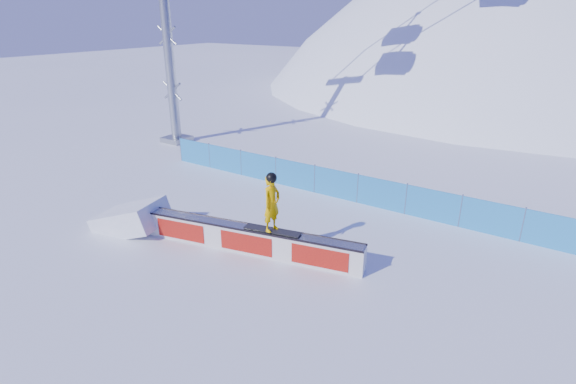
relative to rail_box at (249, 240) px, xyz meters
The scene contains 6 objects.
ground 2.40m from the rail_box, 27.52° to the left, with size 160.00×160.00×0.00m, color white.
snow_hill 46.92m from the rail_box, 87.22° to the left, with size 64.00×64.00×64.00m.
safety_fence 5.97m from the rail_box, 69.49° to the left, with size 22.05×0.05×1.30m.
rail_box is the anchor object (origin of this frame).
snow_ramp 4.66m from the rail_box, 167.71° to the right, with size 2.37×1.58×0.89m, color white, non-canonical shape.
snowboarder 1.60m from the rail_box, 12.29° to the left, with size 1.85×0.71×1.90m.
Camera 1 is at (5.98, -10.94, 7.11)m, focal length 28.00 mm.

